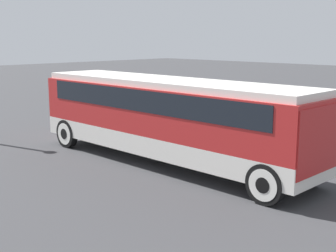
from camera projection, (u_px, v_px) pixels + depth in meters
The scene contains 4 objects.
ground_plane at pixel (168, 163), 16.55m from camera, with size 120.00×120.00×0.00m, color #38383A.
tour_bus at pixel (170, 113), 16.15m from camera, with size 11.39×2.61×2.96m.
parked_car_near at pixel (196, 110), 24.11m from camera, with size 4.09×1.98×1.34m.
parked_car_mid at pixel (304, 129), 18.96m from camera, with size 4.54×1.96×1.38m.
Camera 1 is at (11.30, -11.35, 4.37)m, focal length 50.00 mm.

